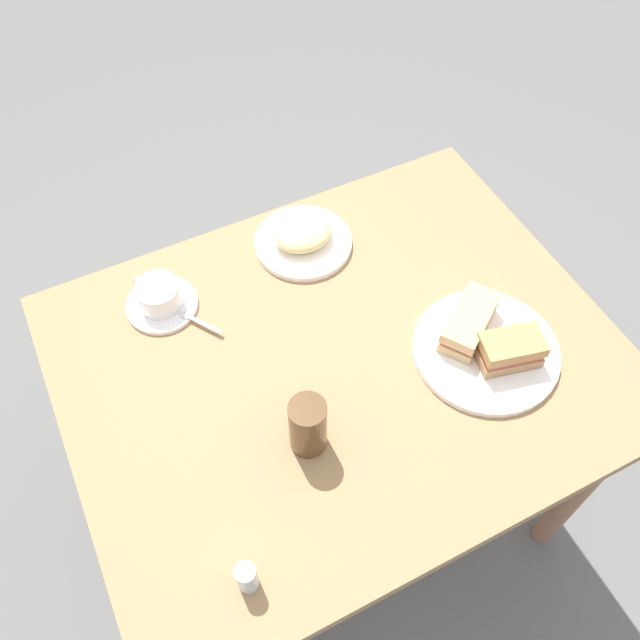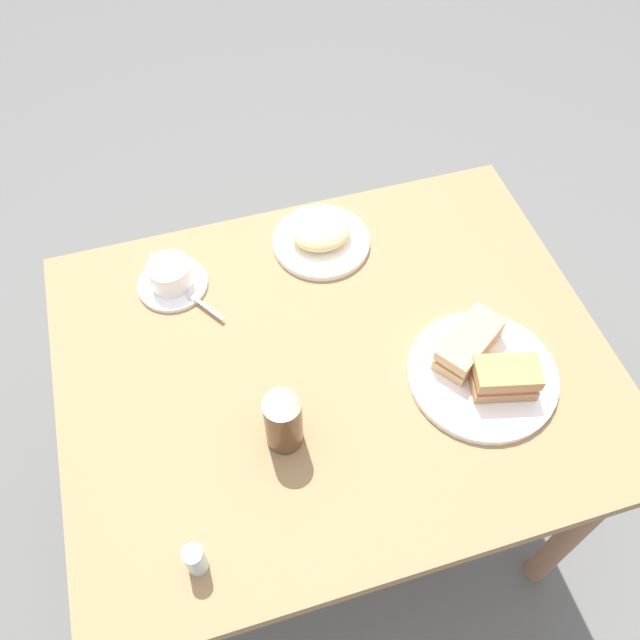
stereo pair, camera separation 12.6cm
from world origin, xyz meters
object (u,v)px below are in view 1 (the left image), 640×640
at_px(coffee_saucer, 162,305).
at_px(coffee_cup, 158,294).
at_px(sandwich_back, 469,322).
at_px(spoon, 193,319).
at_px(dining_table, 340,381).
at_px(side_plate, 303,243).
at_px(drinking_glass, 308,426).
at_px(sandwich_front, 510,350).
at_px(sandwich_plate, 486,351).
at_px(salt_shaker, 247,577).

xyz_separation_m(coffee_saucer, coffee_cup, (0.00, -0.00, 0.03)).
xyz_separation_m(sandwich_back, spoon, (0.45, -0.26, -0.03)).
distance_m(dining_table, coffee_cup, 0.39).
bearing_deg(side_plate, drinking_glass, 65.41).
bearing_deg(sandwich_front, side_plate, -64.21).
distance_m(side_plate, drinking_glass, 0.45).
distance_m(coffee_cup, spoon, 0.08).
distance_m(sandwich_plate, drinking_glass, 0.38).
bearing_deg(drinking_glass, sandwich_plate, -177.68).
bearing_deg(coffee_saucer, drinking_glass, 108.57).
distance_m(sandwich_back, side_plate, 0.39).
distance_m(coffee_saucer, drinking_glass, 0.41).
relative_size(sandwich_front, coffee_saucer, 0.89).
distance_m(sandwich_back, coffee_cup, 0.59).
distance_m(dining_table, side_plate, 0.30).
relative_size(dining_table, drinking_glass, 8.27).
relative_size(coffee_cup, drinking_glass, 0.83).
height_order(coffee_cup, drinking_glass, drinking_glass).
bearing_deg(side_plate, salt_shaker, 57.43).
xyz_separation_m(sandwich_back, salt_shaker, (0.55, 0.24, -0.01)).
bearing_deg(sandwich_back, coffee_cup, -33.06).
height_order(coffee_saucer, drinking_glass, drinking_glass).
xyz_separation_m(side_plate, salt_shaker, (0.37, 0.58, 0.03)).
xyz_separation_m(dining_table, sandwich_plate, (-0.25, 0.11, 0.10)).
bearing_deg(coffee_saucer, dining_table, 135.08).
distance_m(dining_table, sandwich_plate, 0.29).
height_order(dining_table, side_plate, side_plate).
relative_size(dining_table, sandwich_plate, 3.72).
distance_m(sandwich_plate, side_plate, 0.44).
bearing_deg(sandwich_plate, sandwich_front, 118.63).
bearing_deg(coffee_cup, sandwich_front, 142.13).
relative_size(sandwich_front, sandwich_back, 0.80).
relative_size(sandwich_front, drinking_glass, 1.01).
distance_m(sandwich_plate, coffee_cup, 0.63).
relative_size(sandwich_back, coffee_cup, 1.52).
distance_m(dining_table, sandwich_back, 0.28).
distance_m(sandwich_plate, spoon, 0.56).
relative_size(coffee_saucer, coffee_cup, 1.37).
bearing_deg(salt_shaker, dining_table, -136.34).
height_order(dining_table, sandwich_back, sandwich_back).
relative_size(coffee_saucer, side_plate, 0.69).
distance_m(salt_shaker, drinking_glass, 0.25).
height_order(salt_shaker, drinking_glass, drinking_glass).
xyz_separation_m(side_plate, drinking_glass, (0.19, 0.41, 0.05)).
distance_m(sandwich_front, drinking_glass, 0.40).
relative_size(sandwich_front, coffee_cup, 1.22).
relative_size(coffee_cup, spoon, 1.15).
xyz_separation_m(dining_table, sandwich_front, (-0.27, 0.15, 0.14)).
xyz_separation_m(sandwich_back, drinking_glass, (0.37, 0.07, 0.02)).
bearing_deg(spoon, coffee_cup, -56.67).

